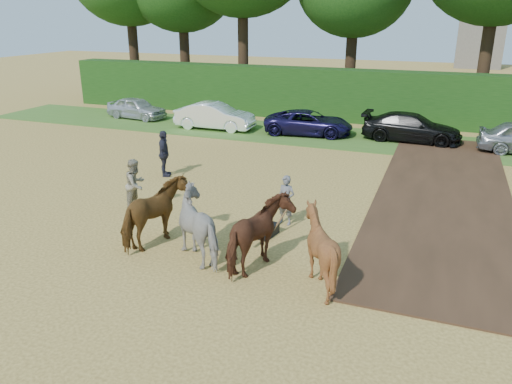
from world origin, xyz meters
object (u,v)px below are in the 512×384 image
at_px(spectator_near, 136,185).
at_px(spectator_far, 164,154).
at_px(parked_cars, 448,132).
at_px(plough_team, 234,229).

height_order(spectator_near, spectator_far, spectator_far).
xyz_separation_m(spectator_near, spectator_far, (-1.00, 3.45, 0.05)).
xyz_separation_m(spectator_near, parked_cars, (9.35, 12.37, -0.16)).
distance_m(spectator_near, parked_cars, 15.50).
bearing_deg(spectator_far, spectator_near, 172.52).
bearing_deg(spectator_near, plough_team, -115.96).
height_order(spectator_far, parked_cars, spectator_far).
height_order(spectator_near, parked_cars, spectator_near).
xyz_separation_m(spectator_far, parked_cars, (10.35, 8.91, -0.21)).
relative_size(spectator_far, plough_team, 0.29).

